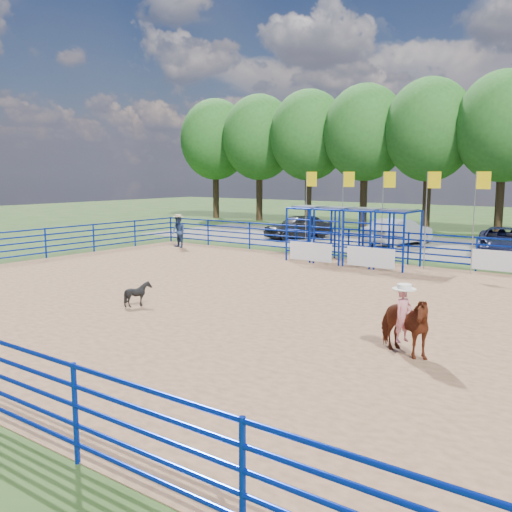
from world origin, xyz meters
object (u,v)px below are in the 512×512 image
horse_and_rider (403,320)px  spectator_cowboy (178,231)px  calf (138,294)px  car_c (501,241)px  car_a (298,226)px  car_b (398,232)px

horse_and_rider → spectator_cowboy: bearing=148.4°
calf → horse_and_rider: bearing=-111.7°
car_c → horse_and_rider: bearing=-96.4°
spectator_cowboy → car_a: size_ratio=0.40×
car_a → car_c: size_ratio=0.92×
horse_and_rider → spectator_cowboy: horse_and_rider is taller
horse_and_rider → car_a: horse_and_rider is taller
calf → car_b: car_b is taller
horse_and_rider → spectator_cowboy: (-17.43, 10.73, 0.11)m
horse_and_rider → car_c: (-2.28, 18.59, -0.13)m
horse_and_rider → car_c: size_ratio=0.46×
spectator_cowboy → car_a: 8.41m
car_b → car_c: bearing=-171.8°
car_c → calf: bearing=-121.6°
horse_and_rider → calf: (-8.49, -0.30, -0.42)m
spectator_cowboy → car_c: bearing=27.4°
spectator_cowboy → car_b: size_ratio=0.39×
horse_and_rider → calf: horse_and_rider is taller
calf → car_a: car_a is taller
car_a → calf: bearing=-47.7°
calf → car_a: (-6.06, 18.94, 0.37)m
car_b → car_c: (5.74, -0.50, -0.09)m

